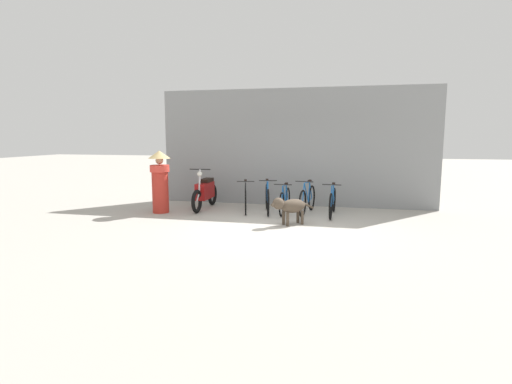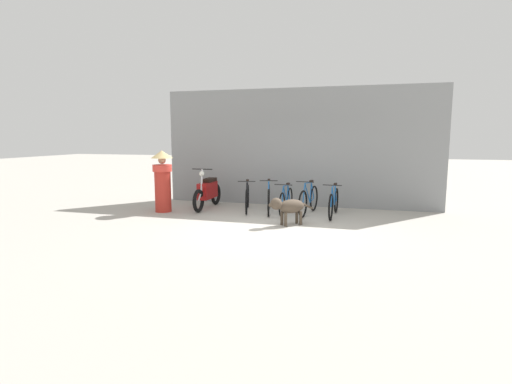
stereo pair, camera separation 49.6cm
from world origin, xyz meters
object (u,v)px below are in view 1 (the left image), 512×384
Objects in this scene: bicycle_0 at (246,198)px; bicycle_2 at (285,200)px; bicycle_1 at (267,198)px; person_in_robes at (160,179)px; bicycle_4 at (332,202)px; stray_dog at (290,206)px; bicycle_3 at (307,200)px; motorcycle at (205,192)px.

bicycle_0 is 1.08m from bicycle_2.
person_in_robes is (-2.77, -0.67, 0.52)m from bicycle_1.
stray_dog is at bearing -32.15° from bicycle_4.
bicycle_0 is 1.03× the size of person_in_robes.
bicycle_1 is at bearing -89.90° from bicycle_4.
bicycle_2 is 0.59m from bicycle_3.
person_in_robes reaches higher than bicycle_0.
bicycle_2 is 1.70× the size of stray_dog.
stray_dog is (2.61, -1.50, -0.03)m from motorcycle.
motorcycle is (-1.19, 0.07, 0.11)m from bicycle_0.
motorcycle is (-2.27, 0.10, 0.13)m from bicycle_2.
stray_dog is at bearing 29.87° from bicycle_0.
bicycle_4 is at bearing -148.33° from person_in_robes.
bicycle_2 is at bearing -144.29° from person_in_robes.
bicycle_4 is (2.33, -0.10, -0.01)m from bicycle_0.
motorcycle is at bearing -91.88° from bicycle_2.
bicycle_1 is 1.00× the size of bicycle_3.
bicycle_0 is at bearing -81.42° from bicycle_3.
person_in_robes reaches higher than bicycle_3.
motorcycle is at bearing -83.19° from bicycle_3.
motorcycle is 3.01m from stray_dog.
bicycle_1 is at bearing 86.09° from motorcycle.
bicycle_0 is at bearing -106.80° from bicycle_1.
bicycle_4 is at bearing 87.58° from bicycle_2.
person_in_robes is at bearing -77.59° from bicycle_2.
bicycle_3 is at bearing -98.48° from bicycle_4.
motorcycle reaches higher than bicycle_2.
bicycle_1 reaches higher than bicycle_3.
motorcycle is (-2.86, 0.05, 0.10)m from bicycle_3.
bicycle_2 is 0.93× the size of bicycle_3.
bicycle_4 is (1.25, -0.07, 0.01)m from bicycle_2.
bicycle_3 is (1.67, 0.03, 0.01)m from bicycle_0.
person_in_robes is (-3.24, -0.67, 0.56)m from bicycle_2.
bicycle_3 is 2.86m from motorcycle.
person_in_robes reaches higher than bicycle_2.
bicycle_1 reaches higher than stray_dog.
person_in_robes is at bearing -51.86° from motorcycle.
bicycle_2 is at bearing -118.06° from stray_dog.
person_in_robes reaches higher than bicycle_4.
bicycle_0 reaches higher than bicycle_2.
bicycle_1 is 1.08× the size of bicycle_2.
bicycle_1 reaches higher than bicycle_0.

